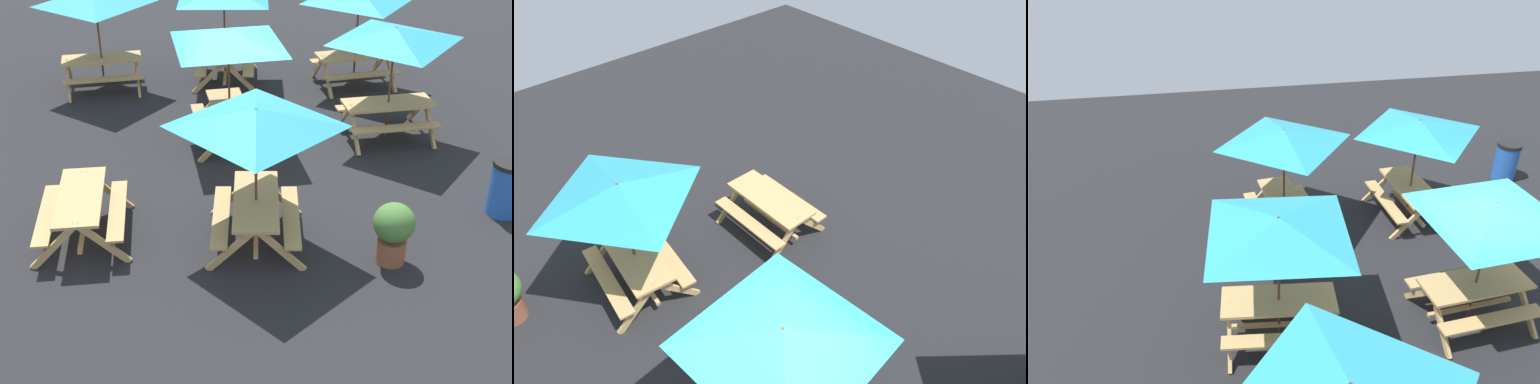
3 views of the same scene
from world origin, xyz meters
TOP-DOWN VIEW (x-y plane):
  - picnic_table_0 at (-2.96, 2.93)m, footprint 1.81×1.54m
  - picnic_table_1 at (-3.41, 0.20)m, footprint 2.23×2.23m
  - picnic_table_5 at (0.16, 0.29)m, footprint 2.82×2.82m

SIDE VIEW (x-z plane):
  - picnic_table_0 at x=-2.96m, z-range 0.16..0.97m
  - picnic_table_1 at x=-3.41m, z-range 0.82..3.16m
  - picnic_table_5 at x=0.16m, z-range 0.82..3.16m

